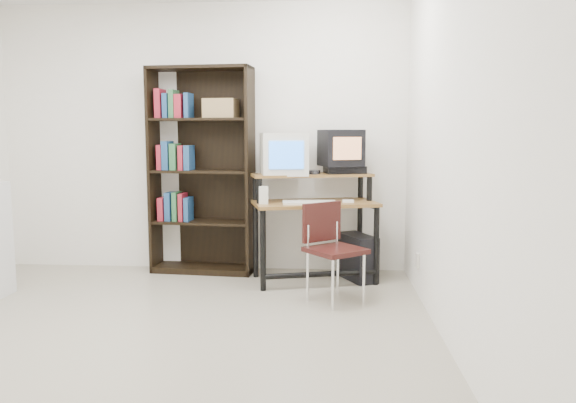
# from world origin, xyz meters

# --- Properties ---
(floor) EXTENTS (4.00, 4.00, 0.01)m
(floor) POSITION_xyz_m (0.00, 0.00, -0.01)
(floor) COLOR #AAA28C
(floor) RESTS_ON ground
(back_wall) EXTENTS (4.00, 0.01, 2.60)m
(back_wall) POSITION_xyz_m (0.00, 2.00, 1.30)
(back_wall) COLOR white
(back_wall) RESTS_ON floor
(right_wall) EXTENTS (0.01, 4.00, 2.60)m
(right_wall) POSITION_xyz_m (2.00, 0.00, 1.30)
(right_wall) COLOR white
(right_wall) RESTS_ON floor
(computer_desk) EXTENTS (1.20, 0.81, 0.98)m
(computer_desk) POSITION_xyz_m (1.11, 1.58, 0.68)
(computer_desk) COLOR brown
(computer_desk) RESTS_ON floor
(crt_monitor) EXTENTS (0.48, 0.48, 0.39)m
(crt_monitor) POSITION_xyz_m (0.83, 1.63, 1.16)
(crt_monitor) COLOR beige
(crt_monitor) RESTS_ON computer_desk
(vcr) EXTENTS (0.40, 0.33, 0.08)m
(vcr) POSITION_xyz_m (1.39, 1.76, 1.01)
(vcr) COLOR black
(vcr) RESTS_ON computer_desk
(crt_tv) EXTENTS (0.44, 0.44, 0.33)m
(crt_tv) POSITION_xyz_m (1.35, 1.74, 1.22)
(crt_tv) COLOR black
(crt_tv) RESTS_ON vcr
(cd_spindle) EXTENTS (0.15, 0.15, 0.05)m
(cd_spindle) POSITION_xyz_m (1.11, 1.62, 0.99)
(cd_spindle) COLOR #26262B
(cd_spindle) RESTS_ON computer_desk
(keyboard) EXTENTS (0.49, 0.25, 0.03)m
(keyboard) POSITION_xyz_m (1.07, 1.42, 0.74)
(keyboard) COLOR beige
(keyboard) RESTS_ON computer_desk
(mousepad) EXTENTS (0.28, 0.26, 0.01)m
(mousepad) POSITION_xyz_m (1.43, 1.55, 0.72)
(mousepad) COLOR black
(mousepad) RESTS_ON computer_desk
(mouse) EXTENTS (0.10, 0.06, 0.03)m
(mouse) POSITION_xyz_m (1.42, 1.53, 0.74)
(mouse) COLOR white
(mouse) RESTS_ON mousepad
(desk_speaker) EXTENTS (0.09, 0.08, 0.17)m
(desk_speaker) POSITION_xyz_m (0.67, 1.37, 0.80)
(desk_speaker) COLOR beige
(desk_speaker) RESTS_ON computer_desk
(pc_tower) EXTENTS (0.38, 0.49, 0.42)m
(pc_tower) POSITION_xyz_m (1.52, 1.63, 0.21)
(pc_tower) COLOR black
(pc_tower) RESTS_ON floor
(school_chair) EXTENTS (0.56, 0.56, 0.79)m
(school_chair) POSITION_xyz_m (1.26, 0.97, 0.49)
(school_chair) COLOR black
(school_chair) RESTS_ON floor
(bookshelf) EXTENTS (1.01, 0.42, 1.98)m
(bookshelf) POSITION_xyz_m (0.02, 1.86, 1.01)
(bookshelf) COLOR black
(bookshelf) RESTS_ON floor
(wall_outlet) EXTENTS (0.02, 0.08, 0.12)m
(wall_outlet) POSITION_xyz_m (1.99, 1.15, 0.30)
(wall_outlet) COLOR beige
(wall_outlet) RESTS_ON right_wall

